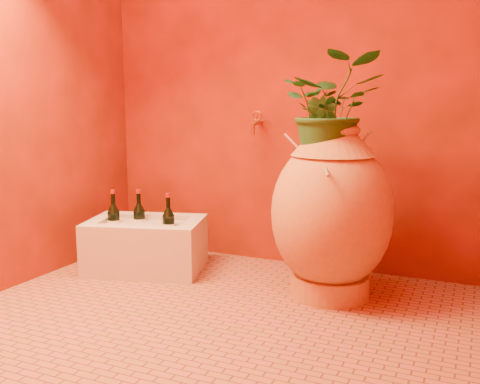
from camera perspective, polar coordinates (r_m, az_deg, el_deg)
The scene contains 11 objects.
floor at distance 2.66m, azimuth -2.26°, elevation -13.14°, with size 2.50×2.50×0.00m, color #994832.
wall_back at distance 3.39m, azimuth 5.41°, elevation 13.26°, with size 2.50×0.02×2.50m, color #581B05.
wall_left at distance 3.23m, azimuth -23.20°, elevation 12.75°, with size 0.02×2.00×2.50m, color #581B05.
amphora at distance 2.85m, azimuth 9.73°, elevation -2.21°, with size 0.69×0.69×0.91m.
stone_basin at distance 3.37m, azimuth -9.99°, elevation -5.67°, with size 0.79×0.65×0.32m.
wine_bottle_a at distance 3.42m, azimuth -13.30°, elevation -3.17°, with size 0.08×0.08×0.32m.
wine_bottle_b at distance 3.44m, azimuth -10.68°, elevation -3.06°, with size 0.08×0.08×0.31m.
wine_bottle_c at distance 3.27m, azimuth -7.63°, elevation -3.61°, with size 0.08×0.08×0.31m.
wall_tap at distance 3.38m, azimuth 1.77°, elevation 7.49°, with size 0.06×0.14×0.15m.
plant_main at distance 2.80m, azimuth 9.75°, elevation 8.72°, with size 0.50×0.44×0.56m, color #1B4B1D.
plant_side at distance 2.77m, azimuth 8.84°, elevation 6.36°, with size 0.20×0.16×0.36m, color #1B4B1D.
Camera 1 is at (1.11, -2.19, 1.02)m, focal length 40.00 mm.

